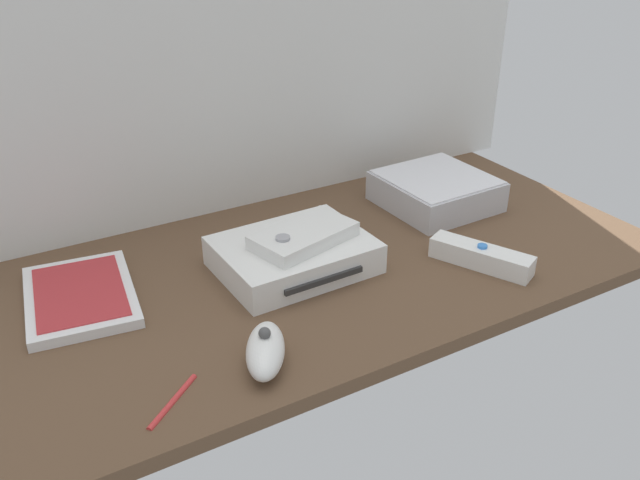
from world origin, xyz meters
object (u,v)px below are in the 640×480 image
(game_console, at_px, (294,255))
(game_case, at_px, (80,296))
(stylus_pen, at_px, (173,399))
(remote_nunchuk, at_px, (265,350))
(mini_computer, at_px, (436,191))
(remote_classic_pad, at_px, (304,236))
(remote_wand, at_px, (481,257))

(game_console, distance_m, game_case, 0.29)
(game_console, bearing_deg, stylus_pen, -144.72)
(remote_nunchuk, bearing_deg, game_console, 82.74)
(stylus_pen, bearing_deg, game_console, 36.81)
(mini_computer, relative_size, remote_nunchuk, 1.61)
(remote_nunchuk, height_order, remote_classic_pad, remote_classic_pad)
(mini_computer, bearing_deg, game_case, -179.82)
(stylus_pen, bearing_deg, remote_nunchuk, 3.41)
(game_case, xyz_separation_m, remote_classic_pad, (0.30, -0.08, 0.05))
(remote_classic_pad, distance_m, stylus_pen, 0.31)
(game_console, height_order, remote_wand, game_console)
(game_case, relative_size, stylus_pen, 2.29)
(game_case, xyz_separation_m, remote_nunchuk, (0.15, -0.24, 0.01))
(remote_classic_pad, bearing_deg, remote_nunchuk, -145.11)
(remote_classic_pad, relative_size, stylus_pen, 1.77)
(remote_classic_pad, bearing_deg, mini_computer, 0.61)
(mini_computer, height_order, game_case, mini_computer)
(remote_nunchuk, bearing_deg, mini_computer, 58.38)
(remote_nunchuk, xyz_separation_m, remote_classic_pad, (0.14, 0.17, 0.03))
(game_case, relative_size, remote_wand, 1.38)
(remote_wand, distance_m, remote_nunchuk, 0.37)
(game_case, height_order, stylus_pen, game_case)
(mini_computer, height_order, remote_classic_pad, remote_classic_pad)
(game_case, bearing_deg, mini_computer, 7.77)
(remote_wand, bearing_deg, game_case, 134.19)
(remote_wand, bearing_deg, mini_computer, 44.00)
(mini_computer, height_order, stylus_pen, mini_computer)
(remote_wand, relative_size, stylus_pen, 1.66)
(mini_computer, xyz_separation_m, remote_wand, (-0.07, -0.20, -0.01))
(remote_wand, distance_m, remote_classic_pad, 0.26)
(game_console, xyz_separation_m, mini_computer, (0.31, 0.07, 0.00))
(game_case, bearing_deg, stylus_pen, -73.60)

